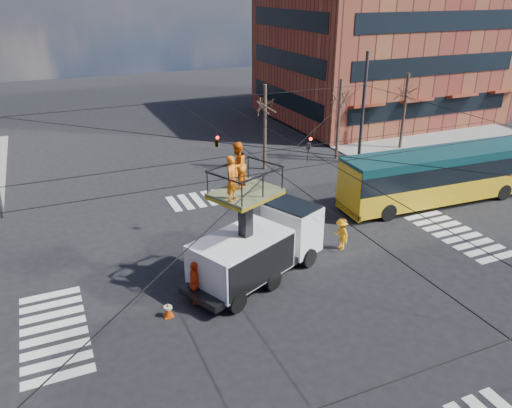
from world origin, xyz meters
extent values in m
plane|color=black|center=(0.00, 0.00, 0.00)|extent=(120.00, 120.00, 0.00)
cube|color=slate|center=(21.00, 21.00, 0.06)|extent=(18.00, 18.00, 0.12)
cube|color=maroon|center=(22.00, 24.00, 7.00)|extent=(20.00, 16.00, 14.00)
cube|color=black|center=(22.00, 16.00, 2.45)|extent=(17.00, 0.12, 1.58)
cube|color=black|center=(12.00, 24.00, 2.45)|extent=(0.12, 13.60, 1.58)
cube|color=black|center=(22.00, 16.00, 5.95)|extent=(17.00, 0.12, 1.57)
cube|color=black|center=(12.00, 24.00, 5.95)|extent=(0.12, 13.60, 1.57)
cube|color=black|center=(22.00, 16.00, 9.45)|extent=(17.00, 0.12, 1.57)
cube|color=black|center=(12.00, 24.00, 9.45)|extent=(0.12, 13.60, 1.57)
cylinder|color=#2D2D30|center=(12.00, 12.00, 4.00)|extent=(0.24, 0.24, 8.00)
cylinder|color=black|center=(0.00, 12.00, 5.70)|extent=(24.00, 0.03, 0.03)
cylinder|color=black|center=(12.00, 0.00, 5.70)|extent=(0.03, 24.00, 0.03)
cylinder|color=black|center=(0.00, 0.00, 5.90)|extent=(24.02, 24.02, 0.03)
cylinder|color=black|center=(0.00, 0.00, 5.90)|extent=(24.02, 24.02, 0.03)
cylinder|color=black|center=(0.00, -1.20, 5.60)|extent=(24.00, 0.03, 0.03)
cylinder|color=black|center=(0.00, 1.20, 5.60)|extent=(24.00, 0.03, 0.03)
cylinder|color=black|center=(-1.20, 0.00, 5.50)|extent=(0.03, 24.00, 0.03)
cylinder|color=black|center=(1.20, 0.00, 5.50)|extent=(0.03, 24.00, 0.03)
imported|color=black|center=(2.50, 3.00, 5.10)|extent=(0.16, 0.20, 1.00)
imported|color=black|center=(-1.50, 5.00, 5.35)|extent=(0.26, 1.24, 0.50)
cylinder|color=#382B21|center=(5.00, 13.50, 3.00)|extent=(0.24, 0.24, 6.00)
cylinder|color=#382B21|center=(11.00, 13.50, 3.00)|extent=(0.24, 0.24, 6.00)
cylinder|color=#382B21|center=(17.00, 13.50, 3.00)|extent=(0.24, 0.24, 6.00)
cube|color=black|center=(-1.44, 0.45, 0.55)|extent=(7.29, 4.88, 0.30)
cube|color=silver|center=(0.93, 1.52, 1.55)|extent=(2.63, 2.93, 2.20)
cube|color=black|center=(0.93, 1.52, 2.35)|extent=(2.40, 2.75, 0.80)
cube|color=silver|center=(-2.26, 0.08, 1.45)|extent=(4.86, 4.00, 1.80)
cylinder|color=black|center=(1.22, 0.39, 0.45)|extent=(0.96, 0.69, 0.90)
cylinder|color=black|center=(0.28, 2.49, 0.45)|extent=(0.96, 0.69, 0.90)
cylinder|color=black|center=(-1.15, -0.68, 0.45)|extent=(0.96, 0.69, 0.90)
cylinder|color=black|center=(-2.10, 1.42, 0.45)|extent=(0.96, 0.69, 0.90)
cylinder|color=black|center=(-3.16, -1.58, 0.45)|extent=(0.96, 0.69, 0.90)
cylinder|color=black|center=(-4.10, 0.52, 0.45)|extent=(0.96, 0.69, 0.90)
cube|color=black|center=(-1.99, 0.21, 2.86)|extent=(0.59, 0.59, 2.92)
cube|color=#4E5533|center=(-1.99, 0.21, 4.32)|extent=(3.23, 2.98, 0.12)
cube|color=yellow|center=(-1.99, 0.21, 4.20)|extent=(3.23, 2.98, 0.12)
imported|color=orange|center=(-2.80, -0.45, 5.28)|extent=(0.78, 0.76, 1.81)
imported|color=orange|center=(-2.14, 0.67, 5.36)|extent=(1.18, 1.20, 1.95)
cube|color=orange|center=(12.27, 3.92, 0.95)|extent=(12.94, 3.22, 1.30)
cube|color=black|center=(12.27, 3.92, 2.15)|extent=(12.94, 3.17, 1.10)
cube|color=#0B2F33|center=(12.27, 3.92, 2.95)|extent=(12.94, 3.22, 0.50)
cube|color=orange|center=(5.96, 4.22, 1.60)|extent=(0.37, 2.48, 2.80)
cube|color=black|center=(5.91, 4.23, 0.45)|extent=(0.28, 2.60, 0.30)
cube|color=gold|center=(6.06, 4.22, 2.85)|extent=(0.18, 1.60, 0.35)
cylinder|color=black|center=(7.73, 2.96, 0.50)|extent=(1.01, 0.35, 1.00)
cylinder|color=black|center=(7.84, 5.31, 0.50)|extent=(1.01, 0.35, 1.00)
cylinder|color=black|center=(16.06, 2.55, 0.50)|extent=(1.01, 0.35, 1.00)
cylinder|color=black|center=(16.17, 4.91, 0.50)|extent=(1.01, 0.35, 1.00)
cone|color=#DC4A09|center=(-5.76, -0.81, 0.32)|extent=(0.36, 0.36, 0.65)
imported|color=red|center=(-4.49, -0.35, 0.96)|extent=(0.84, 1.21, 1.91)
imported|color=#FF9B10|center=(3.52, 1.18, 0.82)|extent=(0.63, 1.07, 1.64)
camera|label=1|loc=(-9.17, -17.20, 12.03)|focal=35.00mm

